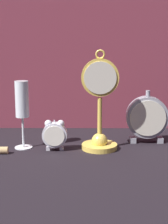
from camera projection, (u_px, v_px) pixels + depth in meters
ground_plane at (84, 154)px, 1.15m from camera, size 4.00×4.00×0.00m
fabric_backdrop_drape at (84, 48)px, 1.41m from camera, size 1.35×0.01×0.61m
pocket_watch_on_stand at (100, 114)px, 1.18m from camera, size 0.12×0.11×0.32m
alarm_clock_twin_bell at (55, 134)px, 1.17m from camera, size 0.08×0.03×0.10m
mantel_clock_silver at (147, 118)px, 1.25m from camera, size 0.14×0.04×0.18m
champagne_flute at (22, 104)px, 1.18m from camera, size 0.06×0.06×0.22m
wine_cork at (1, 150)px, 1.15m from camera, size 0.04×0.02×0.02m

